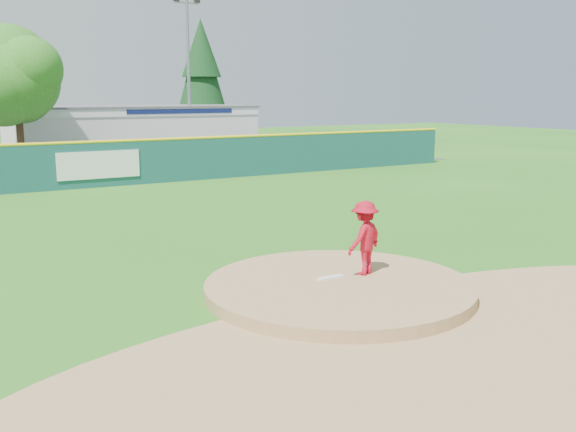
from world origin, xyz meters
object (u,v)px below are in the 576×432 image
deciduous_tree (16,84)px  pool_building_grp (131,131)px  conifer_tree (202,74)px  light_pole_right (189,71)px  pitcher (364,238)px  van (66,163)px

deciduous_tree → pool_building_grp: bearing=41.2°
conifer_tree → light_pole_right: bearing=-119.7°
pitcher → van: bearing=-105.6°
conifer_tree → pitcher: bearing=-108.8°
pool_building_grp → deciduous_tree: bearing=-138.8°
van → light_pole_right: (9.30, 6.04, 4.91)m
van → pool_building_grp: 11.07m
van → conifer_tree: size_ratio=0.46×
van → pool_building_grp: bearing=-40.8°
van → deciduous_tree: 4.74m
pitcher → conifer_tree: conifer_tree is taller
deciduous_tree → pitcher: bearing=-83.5°
pitcher → van: 22.77m
pool_building_grp → deciduous_tree: deciduous_tree is taller
pitcher → conifer_tree: size_ratio=0.17×
pitcher → van: pitcher is taller
deciduous_tree → light_pole_right: (11.00, 4.00, 0.99)m
conifer_tree → van: bearing=-135.6°
van → light_pole_right: bearing=-62.9°
van → deciduous_tree: (-1.70, 2.04, 3.92)m
deciduous_tree → light_pole_right: 11.75m
light_pole_right → conifer_tree: bearing=60.3°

